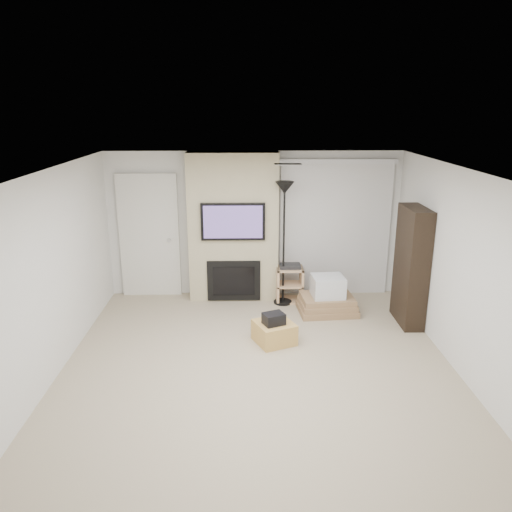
{
  "coord_description": "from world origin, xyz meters",
  "views": [
    {
      "loc": [
        -0.16,
        -5.63,
        3.22
      ],
      "look_at": [
        0.0,
        1.2,
        1.15
      ],
      "focal_mm": 35.0,
      "sensor_mm": 36.0,
      "label": 1
    }
  ],
  "objects_px": {
    "floor_lamp": "(284,209)",
    "av_stand": "(290,282)",
    "box_stack": "(327,299)",
    "ottoman": "(274,332)",
    "bookshelf": "(411,266)"
  },
  "relations": [
    {
      "from": "av_stand",
      "to": "box_stack",
      "type": "bearing_deg",
      "value": -40.72
    },
    {
      "from": "ottoman",
      "to": "floor_lamp",
      "type": "xyz_separation_m",
      "value": [
        0.23,
        1.46,
        1.48
      ]
    },
    {
      "from": "floor_lamp",
      "to": "box_stack",
      "type": "bearing_deg",
      "value": -30.37
    },
    {
      "from": "ottoman",
      "to": "bookshelf",
      "type": "height_order",
      "value": "bookshelf"
    },
    {
      "from": "ottoman",
      "to": "box_stack",
      "type": "relative_size",
      "value": 0.52
    },
    {
      "from": "av_stand",
      "to": "bookshelf",
      "type": "bearing_deg",
      "value": -27.14
    },
    {
      "from": "floor_lamp",
      "to": "av_stand",
      "type": "xyz_separation_m",
      "value": [
        0.12,
        0.09,
        -1.28
      ]
    },
    {
      "from": "ottoman",
      "to": "box_stack",
      "type": "height_order",
      "value": "box_stack"
    },
    {
      "from": "box_stack",
      "to": "bookshelf",
      "type": "height_order",
      "value": "bookshelf"
    },
    {
      "from": "box_stack",
      "to": "bookshelf",
      "type": "xyz_separation_m",
      "value": [
        1.17,
        -0.4,
        0.67
      ]
    },
    {
      "from": "av_stand",
      "to": "bookshelf",
      "type": "relative_size",
      "value": 0.37
    },
    {
      "from": "floor_lamp",
      "to": "av_stand",
      "type": "bearing_deg",
      "value": 36.56
    },
    {
      "from": "av_stand",
      "to": "box_stack",
      "type": "height_order",
      "value": "av_stand"
    },
    {
      "from": "ottoman",
      "to": "floor_lamp",
      "type": "height_order",
      "value": "floor_lamp"
    },
    {
      "from": "box_stack",
      "to": "ottoman",
      "type": "bearing_deg",
      "value": -130.92
    }
  ]
}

